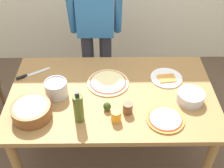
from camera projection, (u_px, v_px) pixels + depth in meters
ground at (112, 152)px, 2.70m from camera, size 8.00×8.00×0.00m
dining_table at (112, 101)px, 2.26m from camera, size 1.60×0.96×0.76m
person_cook at (95, 25)px, 2.66m from camera, size 0.49×0.25×1.62m
pizza_raw_on_board at (108, 82)px, 2.29m from camera, size 0.34×0.34×0.02m
pizza_cooked_on_tray at (165, 119)px, 1.99m from camera, size 0.27×0.27×0.02m
plate_with_slice at (166, 78)px, 2.33m from camera, size 0.26×0.26×0.02m
popcorn_bowl at (31, 110)px, 1.98m from camera, size 0.28×0.28×0.11m
mixing_bowl_steel at (191, 97)px, 2.11m from camera, size 0.20×0.20×0.08m
olive_oil_bottle at (78, 108)px, 1.92m from camera, size 0.07×0.07×0.26m
steel_pot at (56, 89)px, 2.15m from camera, size 0.17×0.17×0.13m
cup_orange at (116, 116)px, 1.96m from camera, size 0.07×0.07×0.08m
cup_small_brown at (128, 108)px, 2.02m from camera, size 0.07×0.07×0.08m
chef_knife at (29, 75)px, 2.37m from camera, size 0.26×0.17×0.02m
avocado at (107, 106)px, 2.05m from camera, size 0.06×0.06×0.07m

